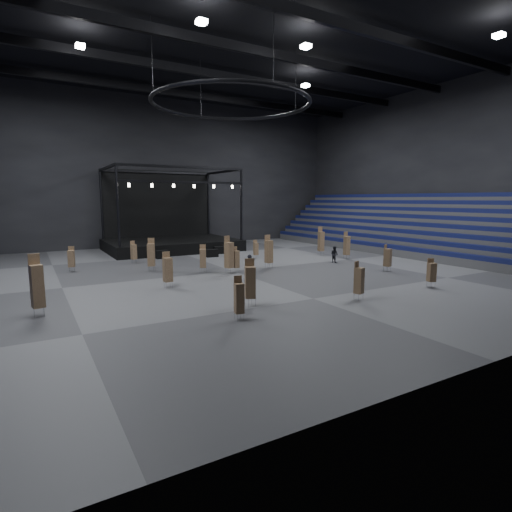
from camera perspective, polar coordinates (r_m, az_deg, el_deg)
floor at (r=32.39m, az=-3.36°, el=-2.15°), size 50.00×50.00×0.00m
ceiling at (r=34.14m, az=-3.64°, el=29.10°), size 50.00×42.00×0.20m
wall_back at (r=51.62m, az=-14.18°, el=11.47°), size 50.00×0.20×18.00m
wall_right at (r=48.63m, az=24.47°, el=11.22°), size 0.20×42.00×18.00m
bleachers_right at (r=47.04m, az=22.48°, el=2.58°), size 7.20×40.00×6.40m
stage at (r=47.16m, az=-12.27°, el=2.68°), size 14.00×10.00×9.20m
truss_ring at (r=32.68m, az=-3.56°, el=20.90°), size 12.30×12.30×5.15m
roof_girders at (r=33.86m, az=-3.63°, el=27.84°), size 49.00×30.35×0.70m
floodlights at (r=30.35m, az=0.22°, el=29.03°), size 28.60×16.60×0.25m
flight_case_left at (r=40.16m, az=-13.25°, el=0.22°), size 1.21×0.63×0.80m
flight_case_mid at (r=40.32m, az=-6.29°, el=0.41°), size 1.23×0.73×0.78m
flight_case_right at (r=42.64m, az=-5.19°, el=0.85°), size 1.28×0.81×0.79m
chair_stack_0 at (r=37.73m, az=-17.08°, el=0.63°), size 0.52×0.52×2.04m
chair_stack_1 at (r=23.71m, az=14.49°, el=-3.32°), size 0.58×0.58×2.25m
chair_stack_2 at (r=31.08m, az=-3.89°, el=0.23°), size 0.69×0.69×2.96m
chair_stack_3 at (r=28.70m, az=23.79°, el=-2.07°), size 0.59×0.59×1.91m
chair_stack_4 at (r=31.75m, az=-7.59°, el=-0.26°), size 0.64×0.64×2.23m
chair_stack_5 at (r=35.14m, az=-24.88°, el=-0.29°), size 0.58×0.58×2.04m
chair_stack_6 at (r=19.19m, az=-2.45°, el=-5.93°), size 0.48×0.48×2.15m
chair_stack_7 at (r=21.60m, az=-0.85°, el=-3.66°), size 0.71×0.71×2.59m
chair_stack_8 at (r=22.42m, az=-28.81°, el=-3.67°), size 0.65×0.65×3.12m
chair_stack_9 at (r=39.66m, az=12.83°, el=1.53°), size 0.49×0.49×2.66m
chair_stack_10 at (r=33.66m, az=18.27°, el=-0.15°), size 0.66×0.66×2.17m
chair_stack_11 at (r=33.53m, az=1.83°, el=0.71°), size 0.56×0.56×2.81m
chair_stack_12 at (r=31.61m, az=-2.91°, el=-0.40°), size 0.48×0.48×2.06m
chair_stack_13 at (r=26.59m, az=-12.52°, el=-1.84°), size 0.55×0.55×2.39m
chair_stack_14 at (r=39.03m, az=-0.03°, el=1.06°), size 0.46×0.46×1.82m
chair_stack_15 at (r=41.83m, az=9.27°, el=2.15°), size 0.59×0.59×2.95m
chair_stack_16 at (r=33.01m, az=-14.75°, el=0.25°), size 0.71×0.71×2.70m
man_center at (r=28.96m, az=-0.97°, el=-1.55°), size 0.78×0.66×1.81m
crew_member at (r=37.22m, az=11.14°, el=0.23°), size 0.64×0.78×1.51m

